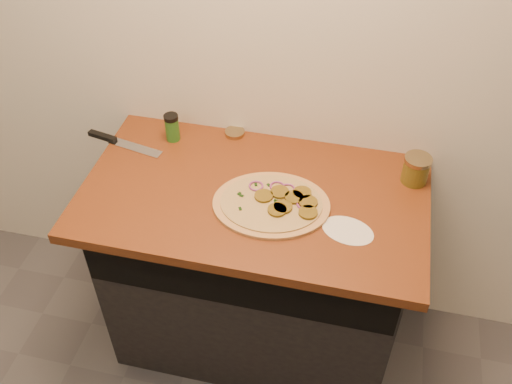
% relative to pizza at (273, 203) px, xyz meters
% --- Properties ---
extents(cabinet, '(1.10, 0.60, 0.86)m').
position_rel_pizza_xyz_m(cabinet, '(-0.08, 0.08, -0.48)').
color(cabinet, black).
rests_on(cabinet, ground).
extents(countertop, '(1.20, 0.70, 0.04)m').
position_rel_pizza_xyz_m(countertop, '(-0.08, 0.05, -0.03)').
color(countertop, brown).
rests_on(countertop, cabinet).
extents(pizza, '(0.44, 0.44, 0.03)m').
position_rel_pizza_xyz_m(pizza, '(0.00, 0.00, 0.00)').
color(pizza, tan).
rests_on(pizza, countertop).
extents(chefs_knife, '(0.32, 0.10, 0.02)m').
position_rel_pizza_xyz_m(chefs_knife, '(-0.65, 0.20, -0.00)').
color(chefs_knife, '#B7BAC1').
rests_on(chefs_knife, countertop).
extents(mason_jar_lid, '(0.09, 0.09, 0.02)m').
position_rel_pizza_xyz_m(mason_jar_lid, '(-0.23, 0.35, -0.00)').
color(mason_jar_lid, '#9B865A').
rests_on(mason_jar_lid, countertop).
extents(salsa_jar, '(0.10, 0.10, 0.10)m').
position_rel_pizza_xyz_m(salsa_jar, '(0.46, 0.24, 0.04)').
color(salsa_jar, maroon).
rests_on(salsa_jar, countertop).
extents(spice_shaker, '(0.06, 0.06, 0.11)m').
position_rel_pizza_xyz_m(spice_shaker, '(-0.45, 0.27, 0.05)').
color(spice_shaker, '#2A641F').
rests_on(spice_shaker, countertop).
extents(flour_spill, '(0.21, 0.21, 0.00)m').
position_rel_pizza_xyz_m(flour_spill, '(0.26, -0.06, -0.01)').
color(flour_spill, silver).
rests_on(flour_spill, countertop).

